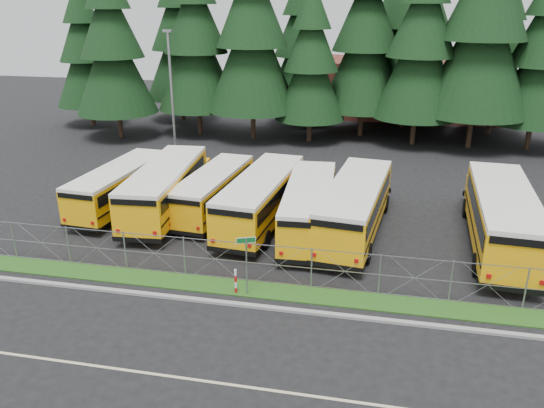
# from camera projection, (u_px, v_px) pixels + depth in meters

# --- Properties ---
(ground) EXTENTS (120.00, 120.00, 0.00)m
(ground) POSITION_uv_depth(u_px,v_px,m) (272.00, 273.00, 25.37)
(ground) COLOR black
(ground) RESTS_ON ground
(curb) EXTENTS (50.00, 0.25, 0.12)m
(curb) POSITION_uv_depth(u_px,v_px,m) (258.00, 306.00, 22.52)
(curb) COLOR gray
(curb) RESTS_ON ground
(grass_verge) EXTENTS (50.00, 1.40, 0.06)m
(grass_verge) POSITION_uv_depth(u_px,v_px,m) (265.00, 291.00, 23.81)
(grass_verge) COLOR #234D16
(grass_verge) RESTS_ON ground
(road_lane_line) EXTENTS (50.00, 0.12, 0.01)m
(road_lane_line) POSITION_uv_depth(u_px,v_px,m) (226.00, 384.00, 18.06)
(road_lane_line) COLOR beige
(road_lane_line) RESTS_ON ground
(chainlink_fence) EXTENTS (44.00, 0.10, 2.00)m
(chainlink_fence) POSITION_uv_depth(u_px,v_px,m) (268.00, 264.00, 24.10)
(chainlink_fence) COLOR gray
(chainlink_fence) RESTS_ON ground
(brick_building) EXTENTS (22.00, 10.00, 6.00)m
(brick_building) POSITION_uv_depth(u_px,v_px,m) (394.00, 87.00, 59.74)
(brick_building) COLOR brown
(brick_building) RESTS_ON ground
(bus_1) EXTENTS (3.22, 10.46, 2.70)m
(bus_1) POSITION_uv_depth(u_px,v_px,m) (123.00, 187.00, 33.04)
(bus_1) COLOR #FDA907
(bus_1) RESTS_ON ground
(bus_2) EXTENTS (3.58, 11.76, 3.04)m
(bus_2) POSITION_uv_depth(u_px,v_px,m) (168.00, 189.00, 32.11)
(bus_2) COLOR #FDA907
(bus_2) RESTS_ON ground
(bus_3) EXTENTS (3.23, 10.13, 2.61)m
(bus_3) POSITION_uv_depth(u_px,v_px,m) (216.00, 191.00, 32.32)
(bus_3) COLOR #FDA907
(bus_3) RESTS_ON ground
(bus_4) EXTENTS (3.74, 11.50, 2.96)m
(bus_4) POSITION_uv_depth(u_px,v_px,m) (263.00, 199.00, 30.62)
(bus_4) COLOR #FDA907
(bus_4) RESTS_ON ground
(bus_5) EXTENTS (3.13, 11.00, 2.85)m
(bus_5) POSITION_uv_depth(u_px,v_px,m) (309.00, 207.00, 29.53)
(bus_5) COLOR #FDA907
(bus_5) RESTS_ON ground
(bus_6) EXTENTS (4.14, 11.94, 3.06)m
(bus_6) POSITION_uv_depth(u_px,v_px,m) (356.00, 208.00, 29.18)
(bus_6) COLOR #FDA907
(bus_6) RESTS_ON ground
(bus_east) EXTENTS (3.74, 12.52, 3.24)m
(bus_east) POSITION_uv_depth(u_px,v_px,m) (500.00, 219.00, 27.50)
(bus_east) COLOR #FDA907
(bus_east) RESTS_ON ground
(street_sign) EXTENTS (0.79, 0.52, 2.81)m
(street_sign) POSITION_uv_depth(u_px,v_px,m) (246.00, 254.00, 22.77)
(street_sign) COLOR gray
(street_sign) RESTS_ON ground
(striped_bollard) EXTENTS (0.11, 0.11, 1.20)m
(striped_bollard) POSITION_uv_depth(u_px,v_px,m) (236.00, 282.00, 23.41)
(striped_bollard) COLOR #B20C0C
(striped_bollard) RESTS_ON ground
(light_standard) EXTENTS (0.70, 0.35, 10.14)m
(light_standard) POSITION_uv_depth(u_px,v_px,m) (172.00, 92.00, 41.43)
(light_standard) COLOR gray
(light_standard) RESTS_ON ground
(conifer_0) EXTENTS (6.49, 6.49, 14.36)m
(conifer_0) POSITION_uv_depth(u_px,v_px,m) (85.00, 54.00, 52.85)
(conifer_0) COLOR black
(conifer_0) RESTS_ON ground
(conifer_1) EXTENTS (7.37, 7.37, 16.30)m
(conifer_1) POSITION_uv_depth(u_px,v_px,m) (112.00, 48.00, 47.41)
(conifer_1) COLOR black
(conifer_1) RESTS_ON ground
(conifer_2) EXTENTS (7.61, 7.61, 16.83)m
(conifer_2) POSITION_uv_depth(u_px,v_px,m) (196.00, 44.00, 48.83)
(conifer_2) COLOR black
(conifer_2) RESTS_ON ground
(conifer_3) EXTENTS (8.32, 8.32, 18.39)m
(conifer_3) POSITION_uv_depth(u_px,v_px,m) (252.00, 37.00, 46.70)
(conifer_3) COLOR black
(conifer_3) RESTS_ON ground
(conifer_4) EXTENTS (6.35, 6.35, 14.04)m
(conifer_4) POSITION_uv_depth(u_px,v_px,m) (311.00, 63.00, 46.57)
(conifer_4) COLOR black
(conifer_4) RESTS_ON ground
(conifer_5) EXTENTS (7.88, 7.88, 17.42)m
(conifer_5) POSITION_uv_depth(u_px,v_px,m) (366.00, 41.00, 47.99)
(conifer_5) COLOR black
(conifer_5) RESTS_ON ground
(conifer_6) EXTENTS (7.66, 7.66, 16.94)m
(conifer_6) POSITION_uv_depth(u_px,v_px,m) (421.00, 47.00, 45.03)
(conifer_6) COLOR black
(conifer_6) RESTS_ON ground
(conifer_7) EXTENTS (9.11, 9.11, 20.14)m
(conifer_7) POSITION_uv_depth(u_px,v_px,m) (484.00, 28.00, 43.38)
(conifer_7) COLOR black
(conifer_7) RESTS_ON ground
(conifer_8) EXTENTS (7.09, 7.09, 15.68)m
(conifer_8) POSITION_uv_depth(u_px,v_px,m) (543.00, 57.00, 43.55)
(conifer_8) COLOR black
(conifer_8) RESTS_ON ground
(conifer_10) EXTENTS (7.37, 7.37, 16.29)m
(conifer_10) POSITION_uv_depth(u_px,v_px,m) (179.00, 42.00, 54.82)
(conifer_10) COLOR black
(conifer_10) RESTS_ON ground
(conifer_11) EXTENTS (6.95, 6.95, 15.37)m
(conifer_11) POSITION_uv_depth(u_px,v_px,m) (301.00, 48.00, 52.87)
(conifer_11) COLOR black
(conifer_11) RESTS_ON ground
(conifer_12) EXTENTS (9.70, 9.70, 21.45)m
(conifer_12) POSITION_uv_depth(u_px,v_px,m) (411.00, 16.00, 50.84)
(conifer_12) COLOR black
(conifer_12) RESTS_ON ground
(conifer_13) EXTENTS (6.76, 6.76, 14.94)m
(conifer_13) POSITION_uv_depth(u_px,v_px,m) (500.00, 55.00, 48.93)
(conifer_13) COLOR black
(conifer_13) RESTS_ON ground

